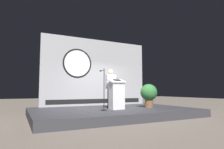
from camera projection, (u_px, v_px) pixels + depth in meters
The scene contains 7 objects.
ground_plane at pixel (114, 116), 7.70m from camera, with size 40.00×40.00×0.00m, color #6B6056.
stage_platform at pixel (114, 112), 7.71m from camera, with size 6.40×4.00×0.30m, color #333338.
banner_display at pixel (97, 72), 9.49m from camera, with size 5.42×0.12×3.29m.
podium at pixel (117, 94), 7.42m from camera, with size 0.64×0.49×1.20m.
speaker_person at pixel (111, 88), 7.86m from camera, with size 0.40×0.26×1.61m.
microphone_stand at pixel (104, 96), 7.05m from camera, with size 0.24×0.49×1.55m.
potted_plant at pixel (149, 93), 8.30m from camera, with size 0.73×0.73×1.01m.
Camera 1 is at (-3.58, -6.95, 1.02)m, focal length 30.43 mm.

